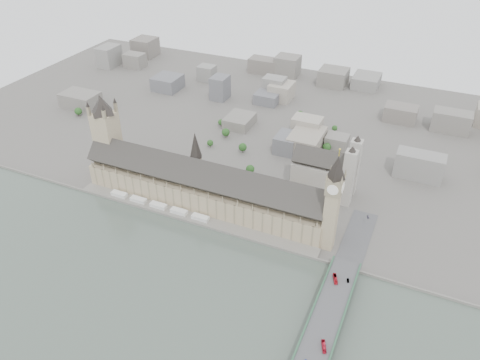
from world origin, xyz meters
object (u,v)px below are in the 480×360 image
at_px(victoria_tower, 107,134).
at_px(westminster_bridge, 324,326).
at_px(palace_of_westminster, 203,186).
at_px(red_bus_north, 335,279).
at_px(car_approach, 368,217).
at_px(car_silver, 348,280).
at_px(westminster_abbey, 326,172).
at_px(red_bus_south, 324,346).
at_px(elizabeth_tower, 333,197).

height_order(victoria_tower, westminster_bridge, victoria_tower).
relative_size(palace_of_westminster, westminster_bridge, 0.82).
bearing_deg(red_bus_north, car_approach, 62.74).
bearing_deg(red_bus_north, victoria_tower, 144.16).
relative_size(palace_of_westminster, car_silver, 57.63).
height_order(westminster_bridge, westminster_abbey, westminster_abbey).
distance_m(red_bus_north, car_approach, 96.62).
relative_size(palace_of_westminster, red_bus_north, 23.16).
bearing_deg(red_bus_north, red_bus_south, -104.41).
relative_size(palace_of_westminster, red_bus_south, 24.20).
bearing_deg(palace_of_westminster, car_silver, -19.19).
relative_size(red_bus_south, car_silver, 2.38).
bearing_deg(westminster_bridge, elizabeth_tower, 104.11).
bearing_deg(car_silver, car_approach, 73.96).
bearing_deg(red_bus_south, victoria_tower, 132.87).
bearing_deg(elizabeth_tower, westminster_abbey, 107.29).
distance_m(palace_of_westminster, car_approach, 170.58).
relative_size(elizabeth_tower, westminster_bridge, 0.33).
relative_size(car_silver, car_approach, 1.03).
bearing_deg(car_approach, palace_of_westminster, 168.53).
height_order(victoria_tower, westminster_abbey, victoria_tower).
height_order(elizabeth_tower, car_silver, elizabeth_tower).
xyz_separation_m(westminster_abbey, red_bus_north, (47.15, -137.18, -13.24)).
bearing_deg(red_bus_south, car_silver, 67.58).
bearing_deg(car_approach, victoria_tower, 162.43).
distance_m(victoria_tower, car_approach, 293.39).
distance_m(victoria_tower, westminster_abbey, 244.79).
distance_m(westminster_abbey, car_approach, 70.61).
xyz_separation_m(victoria_tower, car_silver, (290.26, -64.85, -44.20)).
xyz_separation_m(victoria_tower, westminster_abbey, (232.92, 69.00, -30.12)).
height_order(palace_of_westminster, elizabeth_tower, elizabeth_tower).
bearing_deg(red_bus_north, elizabeth_tower, 89.65).
bearing_deg(westminster_bridge, red_bus_south, -76.97).
bearing_deg(car_approach, red_bus_north, -118.22).
distance_m(westminster_abbey, car_silver, 146.29).
relative_size(palace_of_westminster, westminster_abbey, 3.90).
relative_size(red_bus_north, car_silver, 2.49).
distance_m(elizabeth_tower, westminster_bridge, 111.81).
relative_size(westminster_bridge, westminster_abbey, 4.78).
bearing_deg(palace_of_westminster, westminster_bridge, -33.49).
distance_m(palace_of_westminster, elizabeth_tower, 142.94).
xyz_separation_m(palace_of_westminster, red_bus_north, (158.08, -61.88, -10.86)).
bearing_deg(red_bus_north, westminster_bridge, -107.21).
bearing_deg(westminster_bridge, car_silver, 82.66).
bearing_deg(westminster_abbey, palace_of_westminster, -145.83).
bearing_deg(car_silver, red_bus_north, -178.90).
distance_m(elizabeth_tower, westminster_abbey, 96.91).
distance_m(elizabeth_tower, car_approach, 71.90).
relative_size(westminster_abbey, red_bus_south, 6.21).
bearing_deg(westminster_abbey, car_silver, -66.81).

